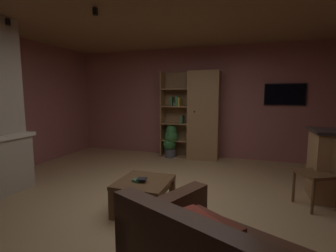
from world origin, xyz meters
name	(u,v)px	position (x,y,z in m)	size (l,w,h in m)	color
floor	(159,206)	(0.00, 0.00, -0.01)	(6.42, 5.84, 0.02)	tan
wall_back	(200,103)	(0.00, 2.95, 1.32)	(6.54, 0.06, 2.63)	#9E5B56
ceiling	(158,2)	(0.00, 0.00, 2.64)	(6.42, 5.84, 0.02)	#8E6B47
window_pane_back	(191,101)	(-0.23, 2.92, 1.37)	(0.77, 0.01, 0.90)	white
bookshelf_cabinet	(200,116)	(0.05, 2.68, 1.02)	(1.37, 0.41, 2.05)	#997047
coffee_table	(144,186)	(-0.13, -0.21, 0.33)	(0.65, 0.70, 0.42)	brown
table_book_0	(138,180)	(-0.18, -0.28, 0.43)	(0.10, 0.10, 0.03)	#387247
table_book_1	(142,179)	(-0.13, -0.28, 0.46)	(0.11, 0.11, 0.02)	black
dining_chair	(322,168)	(2.08, 0.65, 0.53)	(0.57, 0.57, 0.92)	brown
potted_floor_plant	(171,140)	(-0.63, 2.56, 0.41)	(0.37, 0.33, 0.79)	#4C4C51
wall_mounted_tv	(285,94)	(1.86, 2.89, 1.52)	(0.83, 0.06, 0.47)	black
track_light_spot_0	(8,22)	(-2.28, -0.16, 2.56)	(0.07, 0.07, 0.09)	black
track_light_spot_1	(95,12)	(-0.80, -0.15, 2.56)	(0.07, 0.07, 0.09)	black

